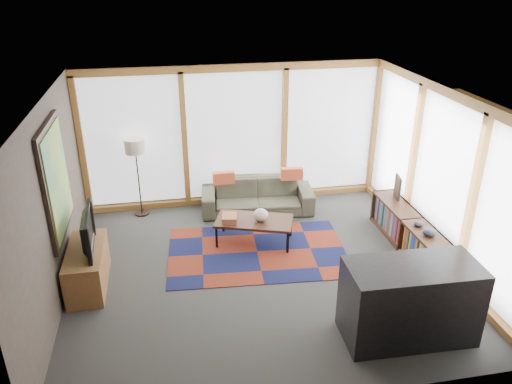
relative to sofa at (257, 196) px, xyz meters
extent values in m
plane|color=#31312E|center=(-0.31, -1.95, -0.29)|extent=(5.50, 5.50, 0.00)
cube|color=#3F322D|center=(-3.06, -1.95, 1.01)|extent=(0.04, 5.00, 2.60)
cube|color=#3F322D|center=(-0.31, -4.45, 1.01)|extent=(5.50, 0.04, 2.60)
cube|color=silver|center=(-0.31, -1.95, 2.31)|extent=(5.50, 5.00, 0.04)
cube|color=white|center=(-0.31, 0.52, 1.01)|extent=(5.30, 0.02, 2.35)
cube|color=white|center=(2.41, -1.95, 1.01)|extent=(0.02, 4.80, 2.35)
cube|color=black|center=(-3.03, -1.65, 1.26)|extent=(0.05, 1.35, 1.55)
cube|color=#D0D115|center=(-3.00, -1.65, 1.26)|extent=(0.02, 1.20, 1.40)
cube|color=maroon|center=(-0.28, -1.44, -0.29)|extent=(2.90, 1.98, 0.01)
imported|color=#3B3E2E|center=(0.00, 0.00, 0.00)|extent=(2.08, 0.98, 0.59)
cube|color=#D0512D|center=(-0.60, 0.02, 0.40)|extent=(0.39, 0.12, 0.21)
cube|color=#D0512D|center=(0.63, -0.03, 0.40)|extent=(0.41, 0.17, 0.22)
cube|color=#985032|center=(-0.66, -1.07, 0.16)|extent=(0.28, 0.33, 0.10)
ellipsoid|color=#BEB7A4|center=(-0.16, -1.16, 0.22)|extent=(0.27, 0.27, 0.21)
ellipsoid|color=black|center=(2.10, -2.33, 0.31)|extent=(0.20, 0.20, 0.10)
ellipsoid|color=black|center=(2.08, -2.04, 0.30)|extent=(0.15, 0.15, 0.08)
cube|color=black|center=(2.20, -1.04, 0.45)|extent=(0.09, 0.30, 0.39)
cube|color=brown|center=(-2.77, -1.87, 0.00)|extent=(0.49, 1.17, 0.58)
imported|color=black|center=(-2.76, -1.85, 0.56)|extent=(0.18, 0.95, 0.54)
cube|color=black|center=(1.15, -3.66, 0.20)|extent=(1.58, 0.77, 0.99)
camera|label=1|loc=(-1.55, -8.08, 3.87)|focal=35.00mm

